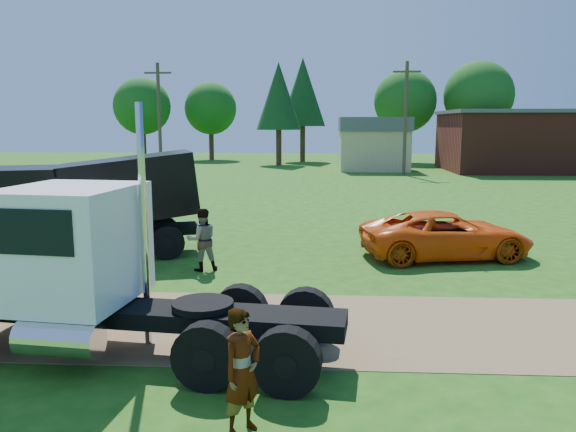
# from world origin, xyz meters

# --- Properties ---
(ground) EXTENTS (140.00, 140.00, 0.00)m
(ground) POSITION_xyz_m (0.00, 0.00, 0.00)
(ground) COLOR #1C5211
(ground) RESTS_ON ground
(dirt_track) EXTENTS (120.00, 4.20, 0.01)m
(dirt_track) POSITION_xyz_m (0.00, 0.00, 0.01)
(dirt_track) COLOR brown
(dirt_track) RESTS_ON ground
(white_semi_tractor) EXTENTS (7.56, 3.23, 4.48)m
(white_semi_tractor) POSITION_xyz_m (-5.16, -1.53, 1.53)
(white_semi_tractor) COLOR black
(white_semi_tractor) RESTS_ON ground
(black_dump_truck) EXTENTS (7.64, 4.48, 3.27)m
(black_dump_truck) POSITION_xyz_m (-8.08, 5.73, 1.80)
(black_dump_truck) COLOR black
(black_dump_truck) RESTS_ON ground
(orange_pickup) EXTENTS (5.56, 3.33, 1.44)m
(orange_pickup) POSITION_xyz_m (3.07, 6.24, 0.72)
(orange_pickup) COLOR #E9520A
(orange_pickup) RESTS_ON ground
(spectator_a) EXTENTS (0.71, 0.75, 1.73)m
(spectator_a) POSITION_xyz_m (-1.87, -4.06, 0.86)
(spectator_a) COLOR #999999
(spectator_a) RESTS_ON ground
(spectator_b) EXTENTS (1.05, 0.95, 1.78)m
(spectator_b) POSITION_xyz_m (-4.15, 4.29, 0.89)
(spectator_b) COLOR #999999
(spectator_b) RESTS_ON ground
(brick_building) EXTENTS (15.40, 10.40, 5.30)m
(brick_building) POSITION_xyz_m (18.00, 40.00, 2.66)
(brick_building) COLOR maroon
(brick_building) RESTS_ON ground
(tan_shed) EXTENTS (6.20, 5.40, 4.70)m
(tan_shed) POSITION_xyz_m (4.00, 40.00, 2.42)
(tan_shed) COLOR tan
(tan_shed) RESTS_ON ground
(utility_poles) EXTENTS (42.20, 0.28, 9.00)m
(utility_poles) POSITION_xyz_m (6.00, 35.00, 4.71)
(utility_poles) COLOR #453727
(utility_poles) RESTS_ON ground
(tree_row) EXTENTS (55.86, 13.45, 11.20)m
(tree_row) POSITION_xyz_m (5.86, 50.00, 6.72)
(tree_row) COLOR #3D2419
(tree_row) RESTS_ON ground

